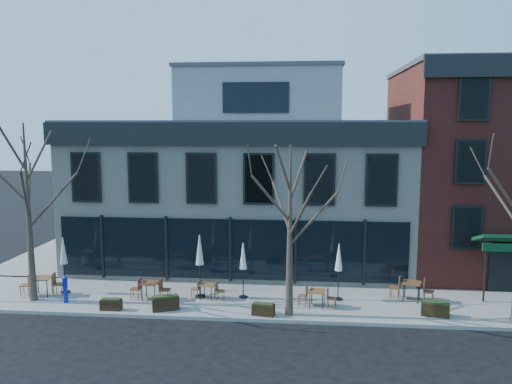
{
  "coord_description": "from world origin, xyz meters",
  "views": [
    {
      "loc": [
        3.44,
        -23.79,
        7.95
      ],
      "look_at": [
        1.08,
        2.0,
        4.48
      ],
      "focal_mm": 35.0,
      "sensor_mm": 36.0,
      "label": 1
    }
  ],
  "objects": [
    {
      "name": "ground",
      "position": [
        0.0,
        0.0,
        0.0
      ],
      "size": [
        120.0,
        120.0,
        0.0
      ],
      "primitive_type": "plane",
      "color": "black",
      "rests_on": "ground"
    },
    {
      "name": "sidewalk_front",
      "position": [
        3.25,
        -2.15,
        0.07
      ],
      "size": [
        33.5,
        4.7,
        0.15
      ],
      "primitive_type": "cube",
      "color": "gray",
      "rests_on": "ground"
    },
    {
      "name": "sidewalk_side",
      "position": [
        -11.25,
        6.0,
        0.07
      ],
      "size": [
        4.5,
        12.0,
        0.15
      ],
      "primitive_type": "cube",
      "color": "gray",
      "rests_on": "ground"
    },
    {
      "name": "corner_building",
      "position": [
        0.07,
        5.07,
        4.72
      ],
      "size": [
        18.39,
        10.39,
        11.1
      ],
      "color": "beige",
      "rests_on": "ground"
    },
    {
      "name": "red_brick_building",
      "position": [
        13.0,
        4.98,
        5.64
      ],
      "size": [
        8.2,
        11.78,
        11.18
      ],
      "color": "maroon",
      "rests_on": "ground"
    },
    {
      "name": "tree_corner",
      "position": [
        -8.49,
        -3.2,
        4.25
      ],
      "size": [
        3.93,
        3.98,
        7.92
      ],
      "color": "#382B21",
      "rests_on": "sidewalk_front"
    },
    {
      "name": "tree_mid",
      "position": [
        3.01,
        -3.9,
        3.79
      ],
      "size": [
        3.5,
        3.55,
        7.04
      ],
      "color": "#382B21",
      "rests_on": "sidewalk_front"
    },
    {
      "name": "call_box",
      "position": [
        -6.91,
        -3.37,
        0.8
      ],
      "size": [
        0.25,
        0.24,
        1.22
      ],
      "color": "#0D1DAF",
      "rests_on": "sidewalk_front"
    },
    {
      "name": "cafe_set_0",
      "position": [
        -8.41,
        -2.57,
        0.69
      ],
      "size": [
        2.04,
        0.91,
        1.05
      ],
      "color": "brown",
      "rests_on": "sidewalk_front"
    },
    {
      "name": "cafe_set_1",
      "position": [
        -3.28,
        -2.64,
        0.65
      ],
      "size": [
        1.84,
        0.75,
        0.97
      ],
      "color": "brown",
      "rests_on": "sidewalk_front"
    },
    {
      "name": "cafe_set_2",
      "position": [
        -0.72,
        -2.31,
        0.58
      ],
      "size": [
        1.61,
        0.72,
        0.83
      ],
      "color": "brown",
      "rests_on": "sidewalk_front"
    },
    {
      "name": "cafe_set_4",
      "position": [
        4.18,
        -2.87,
        0.61
      ],
      "size": [
        1.74,
        0.79,
        0.89
      ],
      "color": "brown",
      "rests_on": "sidewalk_front"
    },
    {
      "name": "cafe_set_5",
      "position": [
        8.42,
        -1.7,
        0.68
      ],
      "size": [
        2.01,
        1.07,
        1.03
      ],
      "color": "brown",
      "rests_on": "sidewalk_front"
    },
    {
      "name": "umbrella_0",
      "position": [
        -7.57,
        -2.06,
        2.01
      ],
      "size": [
        0.42,
        0.42,
        2.63
      ],
      "color": "black",
      "rests_on": "sidewalk_front"
    },
    {
      "name": "umbrella_1",
      "position": [
        -1.11,
        -2.1,
        2.2
      ],
      "size": [
        0.46,
        0.46,
        2.9
      ],
      "color": "black",
      "rests_on": "sidewalk_front"
    },
    {
      "name": "umbrella_2",
      "position": [
        0.86,
        -2.01,
        1.96
      ],
      "size": [
        0.41,
        0.41,
        2.56
      ],
      "color": "black",
      "rests_on": "sidewalk_front"
    },
    {
      "name": "umbrella_3",
      "position": [
        5.15,
        -1.89,
        1.96
      ],
      "size": [
        0.41,
        0.41,
        2.57
      ],
      "color": "black",
      "rests_on": "sidewalk_front"
    },
    {
      "name": "planter_0",
      "position": [
        -4.56,
        -4.06,
        0.4
      ],
      "size": [
        0.91,
        0.39,
        0.5
      ],
      "color": "black",
      "rests_on": "sidewalk_front"
    },
    {
      "name": "planter_1",
      "position": [
        -2.25,
        -3.84,
        0.46
      ],
      "size": [
        1.21,
        0.82,
        0.63
      ],
      "color": "black",
      "rests_on": "sidewalk_front"
    },
    {
      "name": "planter_2",
      "position": [
        1.94,
        -4.07,
        0.41
      ],
      "size": [
        0.98,
        0.53,
        0.52
      ],
      "color": "black",
      "rests_on": "sidewalk_front"
    },
    {
      "name": "planter_3",
      "position": [
        9.0,
        -3.5,
        0.46
      ],
      "size": [
        1.17,
        0.66,
        0.61
      ],
      "color": "black",
      "rests_on": "sidewalk_front"
    }
  ]
}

